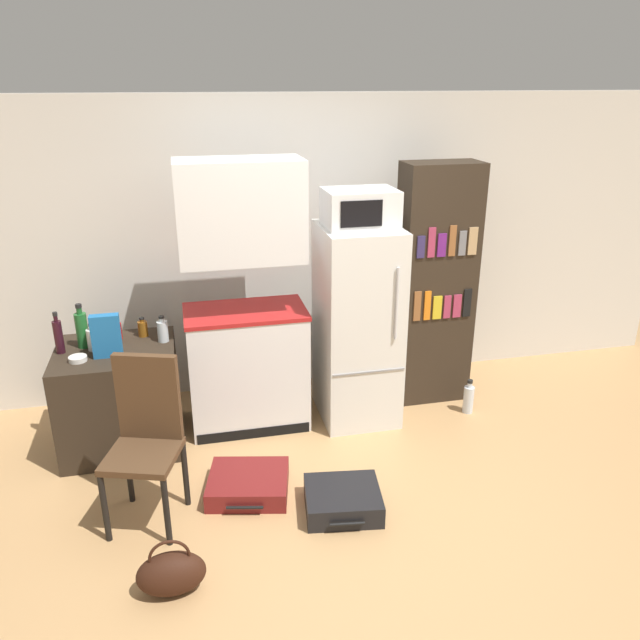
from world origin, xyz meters
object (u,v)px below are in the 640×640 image
(bottle_milk_white, at_px, (94,339))
(cereal_box, at_px, (106,336))
(kitchen_hutch, at_px, (245,310))
(water_bottle_front, at_px, (468,399))
(bottle_green_tall, at_px, (82,329))
(suitcase_large_flat, at_px, (343,500))
(bottle_amber_beer, at_px, (143,328))
(bowl, at_px, (78,359))
(side_table, at_px, (120,397))
(bottle_clear_short, at_px, (163,331))
(suitcase_small_flat, at_px, (248,484))
(bookshelf, at_px, (435,286))
(refrigerator, at_px, (357,325))
(microwave, at_px, (360,208))
(bottle_wine_dark, at_px, (58,336))
(bottle_ketchup_red, at_px, (116,331))
(chair, at_px, (146,428))
(handbag, at_px, (171,573))

(bottle_milk_white, height_order, cereal_box, cereal_box)
(kitchen_hutch, xyz_separation_m, water_bottle_front, (1.73, -0.25, -0.81))
(bottle_green_tall, height_order, suitcase_large_flat, bottle_green_tall)
(bottle_amber_beer, bearing_deg, bowl, -139.78)
(side_table, height_order, bottle_clear_short, bottle_clear_short)
(side_table, distance_m, suitcase_large_flat, 1.79)
(cereal_box, relative_size, suitcase_small_flat, 0.51)
(bottle_amber_beer, bearing_deg, water_bottle_front, -8.21)
(bookshelf, relative_size, suitcase_small_flat, 3.29)
(bottle_amber_beer, bearing_deg, refrigerator, -5.93)
(microwave, bearing_deg, bottle_clear_short, 178.68)
(bottle_wine_dark, relative_size, bottle_ketchup_red, 1.92)
(side_table, height_order, bottle_milk_white, bottle_milk_white)
(bottle_wine_dark, height_order, chair, bottle_wine_dark)
(bottle_amber_beer, xyz_separation_m, water_bottle_front, (2.47, -0.36, -0.69))
(bookshelf, xyz_separation_m, suitcase_large_flat, (-1.10, -1.31, -0.90))
(side_table, xyz_separation_m, chair, (0.23, -0.86, 0.22))
(bottle_ketchup_red, relative_size, bottle_amber_beer, 1.07)
(side_table, bearing_deg, bottle_green_tall, 155.93)
(bottle_wine_dark, distance_m, cereal_box, 0.35)
(kitchen_hutch, height_order, bottle_milk_white, kitchen_hutch)
(microwave, distance_m, bottle_ketchup_red, 1.96)
(refrigerator, relative_size, bottle_milk_white, 7.84)
(handbag, bearing_deg, bowl, 111.21)
(bookshelf, xyz_separation_m, cereal_box, (-2.49, -0.31, -0.07))
(bottle_clear_short, relative_size, cereal_box, 0.65)
(bottle_wine_dark, bearing_deg, bottle_ketchup_red, 24.75)
(microwave, height_order, suitcase_large_flat, microwave)
(bottle_milk_white, bearing_deg, side_table, -10.74)
(bookshelf, relative_size, chair, 1.88)
(bottle_amber_beer, xyz_separation_m, chair, (0.03, -1.06, -0.22))
(bottle_milk_white, height_order, bottle_amber_beer, bottle_milk_white)
(side_table, bearing_deg, bowl, -146.22)
(side_table, relative_size, refrigerator, 0.54)
(suitcase_small_flat, height_order, water_bottle_front, water_bottle_front)
(kitchen_hutch, relative_size, bottle_amber_beer, 13.92)
(bottle_clear_short, relative_size, bowl, 1.61)
(bottle_clear_short, bearing_deg, handbag, -90.36)
(bottle_green_tall, height_order, water_bottle_front, bottle_green_tall)
(refrigerator, relative_size, handbag, 4.23)
(bottle_milk_white, height_order, bowl, bottle_milk_white)
(bottle_ketchup_red, xyz_separation_m, cereal_box, (-0.03, -0.30, 0.08))
(microwave, distance_m, cereal_box, 1.96)
(bookshelf, height_order, bottle_wine_dark, bookshelf)
(bottle_ketchup_red, xyz_separation_m, chair, (0.22, -1.05, -0.22))
(chair, height_order, suitcase_small_flat, chair)
(bottle_ketchup_red, xyz_separation_m, suitcase_small_flat, (0.81, -0.99, -0.75))
(kitchen_hutch, bearing_deg, water_bottle_front, -8.38)
(bowl, bearing_deg, bottle_milk_white, 61.89)
(side_table, distance_m, suitcase_small_flat, 1.19)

